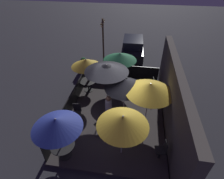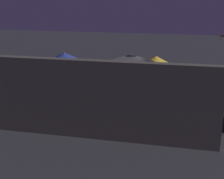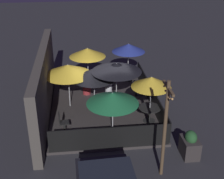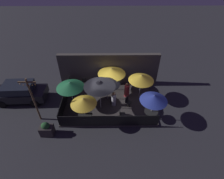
{
  "view_description": "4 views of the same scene",
  "coord_description": "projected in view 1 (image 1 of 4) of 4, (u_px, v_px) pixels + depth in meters",
  "views": [
    {
      "loc": [
        6.89,
        0.85,
        6.73
      ],
      "look_at": [
        -0.63,
        -0.33,
        1.09
      ],
      "focal_mm": 28.0,
      "sensor_mm": 36.0,
      "label": 1
    },
    {
      "loc": [
        -2.82,
        12.98,
        5.14
      ],
      "look_at": [
        0.06,
        0.19,
        1.13
      ],
      "focal_mm": 50.0,
      "sensor_mm": 36.0,
      "label": 2
    },
    {
      "loc": [
        -13.45,
        1.07,
        7.51
      ],
      "look_at": [
        -0.33,
        -0.45,
        1.16
      ],
      "focal_mm": 50.0,
      "sensor_mm": 36.0,
      "label": 3
    },
    {
      "loc": [
        0.13,
        -10.27,
        9.8
      ],
      "look_at": [
        0.25,
        0.37,
        1.08
      ],
      "focal_mm": 28.0,
      "sensor_mm": 36.0,
      "label": 4
    }
  ],
  "objects": [
    {
      "name": "ground_plane",
      "position": [
        116.0,
        113.0,
        9.58
      ],
      "size": [
        60.0,
        60.0,
        0.0
      ],
      "primitive_type": "plane",
      "color": "#2D2D33"
    },
    {
      "name": "patio_deck",
      "position": [
        116.0,
        112.0,
        9.55
      ],
      "size": [
        7.01,
        4.93,
        0.12
      ],
      "color": "#383333",
      "rests_on": "ground_plane"
    },
    {
      "name": "building_wall",
      "position": [
        172.0,
        97.0,
        8.37
      ],
      "size": [
        8.61,
        0.36,
        2.94
      ],
      "color": "#4C4742",
      "rests_on": "ground_plane"
    },
    {
      "name": "fence_front",
      "position": [
        73.0,
        100.0,
        9.53
      ],
      "size": [
        6.81,
        0.05,
        0.95
      ],
      "color": "black",
      "rests_on": "patio_deck"
    },
    {
      "name": "fence_side_left",
      "position": [
        123.0,
        71.0,
        11.98
      ],
      "size": [
        0.05,
        4.73,
        0.95
      ],
      "color": "black",
      "rests_on": "patio_deck"
    },
    {
      "name": "patio_umbrella_0",
      "position": [
        86.0,
        63.0,
        9.9
      ],
      "size": [
        1.73,
        1.73,
        2.17
      ],
      "color": "#B2B2B7",
      "rests_on": "patio_deck"
    },
    {
      "name": "patio_umbrella_1",
      "position": [
        57.0,
        123.0,
        6.19
      ],
      "size": [
        1.85,
        1.85,
        2.2
      ],
      "color": "#B2B2B7",
      "rests_on": "patio_deck"
    },
    {
      "name": "patio_umbrella_2",
      "position": [
        125.0,
        83.0,
        8.49
      ],
      "size": [
        2.0,
        2.0,
        2.06
      ],
      "color": "#B2B2B7",
      "rests_on": "patio_deck"
    },
    {
      "name": "patio_umbrella_3",
      "position": [
        123.0,
        121.0,
        6.3
      ],
      "size": [
        1.96,
        1.96,
        2.19
      ],
      "color": "#B2B2B7",
      "rests_on": "patio_deck"
    },
    {
      "name": "patio_umbrella_4",
      "position": [
        106.0,
        68.0,
        8.74
      ],
      "size": [
        2.27,
        2.27,
        2.46
      ],
      "color": "#B2B2B7",
      "rests_on": "patio_deck"
    },
    {
      "name": "patio_umbrella_5",
      "position": [
        150.0,
        88.0,
        8.0
      ],
      "size": [
        2.27,
        2.27,
        2.17
      ],
      "color": "#B2B2B7",
      "rests_on": "patio_deck"
    },
    {
      "name": "patio_umbrella_6",
      "position": [
        120.0,
        57.0,
        10.66
      ],
      "size": [
        2.06,
        2.06,
        2.11
      ],
      "color": "#B2B2B7",
      "rests_on": "patio_deck"
    },
    {
      "name": "dining_table_0",
      "position": [
        88.0,
        83.0,
        10.72
      ],
      "size": [
        0.99,
        0.99,
        0.7
      ],
      "color": "black",
      "rests_on": "patio_deck"
    },
    {
      "name": "dining_table_1",
      "position": [
        63.0,
        147.0,
        7.02
      ],
      "size": [
        0.98,
        0.98,
        0.72
      ],
      "color": "black",
      "rests_on": "patio_deck"
    },
    {
      "name": "patio_chair_0",
      "position": [
        162.0,
        150.0,
        6.97
      ],
      "size": [
        0.45,
        0.45,
        0.95
      ],
      "rotation": [
        0.0,
        0.0,
        -1.44
      ],
      "color": "black",
      "rests_on": "patio_deck"
    },
    {
      "name": "patio_chair_1",
      "position": [
        77.0,
        112.0,
        8.72
      ],
      "size": [
        0.42,
        0.42,
        0.96
      ],
      "rotation": [
        0.0,
        0.0,
        0.05
      ],
      "color": "black",
      "rests_on": "patio_deck"
    },
    {
      "name": "patio_chair_2",
      "position": [
        101.0,
        123.0,
        8.13
      ],
      "size": [
        0.56,
        0.56,
        0.92
      ],
      "rotation": [
        0.0,
        0.0,
        -0.67
      ],
      "color": "black",
      "rests_on": "patio_deck"
    },
    {
      "name": "patio_chair_3",
      "position": [
        151.0,
        84.0,
        10.67
      ],
      "size": [
        0.45,
        0.45,
        0.93
      ],
      "rotation": [
        0.0,
        0.0,
        -1.44
      ],
      "color": "black",
      "rests_on": "patio_deck"
    },
    {
      "name": "patron_0",
      "position": [
        109.0,
        107.0,
        8.92
      ],
      "size": [
        0.47,
        0.47,
        1.27
      ],
      "rotation": [
        0.0,
        0.0,
        2.19
      ],
      "color": "silver",
      "rests_on": "patio_deck"
    },
    {
      "name": "patron_1",
      "position": [
        127.0,
        125.0,
        7.92
      ],
      "size": [
        0.53,
        0.53,
        1.32
      ],
      "rotation": [
        0.0,
        0.0,
        0.38
      ],
      "color": "maroon",
      "rests_on": "patio_deck"
    },
    {
      "name": "planter_box",
      "position": [
        84.0,
        65.0,
        12.93
      ],
      "size": [
        0.86,
        0.6,
        1.09
      ],
      "color": "#332D2D",
      "rests_on": "ground_plane"
    },
    {
      "name": "light_post",
      "position": [
        103.0,
        41.0,
        12.55
      ],
      "size": [
        1.1,
        0.12,
        3.63
      ],
      "color": "brown",
      "rests_on": "ground_plane"
    },
    {
      "name": "parked_car_0",
      "position": [
        133.0,
        47.0,
        14.66
      ],
      "size": [
        4.09,
        1.9,
        1.62
      ],
      "rotation": [
        0.0,
        0.0,
        0.04
      ],
      "color": "black",
      "rests_on": "ground_plane"
    }
  ]
}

